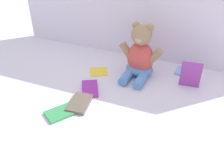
% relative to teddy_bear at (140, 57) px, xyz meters
% --- Properties ---
extents(ground_plane, '(3.20, 3.20, 0.00)m').
position_rel_teddy_bear_xyz_m(ground_plane, '(-0.07, -0.17, -0.11)').
color(ground_plane, silver).
extents(backdrop_drape, '(1.50, 0.03, 0.60)m').
position_rel_teddy_bear_xyz_m(backdrop_drape, '(-0.07, 0.21, 0.19)').
color(backdrop_drape, white).
rests_on(backdrop_drape, ground_plane).
extents(teddy_bear, '(0.24, 0.21, 0.29)m').
position_rel_teddy_bear_xyz_m(teddy_bear, '(0.00, 0.00, 0.00)').
color(teddy_bear, '#D84C47').
rests_on(teddy_bear, ground_plane).
extents(book_case_0, '(0.11, 0.09, 0.01)m').
position_rel_teddy_bear_xyz_m(book_case_0, '(0.23, 0.11, -0.10)').
color(book_case_0, '#7AB7E3').
rests_on(book_case_0, ground_plane).
extents(book_case_1, '(0.10, 0.03, 0.13)m').
position_rel_teddy_bear_xyz_m(book_case_1, '(0.27, -0.01, -0.04)').
color(book_case_1, purple).
rests_on(book_case_1, ground_plane).
extents(book_case_2, '(0.13, 0.15, 0.01)m').
position_rel_teddy_bear_xyz_m(book_case_2, '(-0.18, -0.23, -0.10)').
color(book_case_2, purple).
rests_on(book_case_2, ground_plane).
extents(book_case_4, '(0.15, 0.16, 0.01)m').
position_rel_teddy_bear_xyz_m(book_case_4, '(-0.22, -0.43, -0.10)').
color(book_case_4, '#369051').
rests_on(book_case_4, ground_plane).
extents(book_case_5, '(0.12, 0.12, 0.01)m').
position_rel_teddy_bear_xyz_m(book_case_5, '(-0.21, -0.06, -0.10)').
color(book_case_5, yellow).
rests_on(book_case_5, ground_plane).
extents(book_case_6, '(0.10, 0.15, 0.02)m').
position_rel_teddy_bear_xyz_m(book_case_6, '(-0.17, -0.35, -0.10)').
color(book_case_6, brown).
rests_on(book_case_6, ground_plane).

